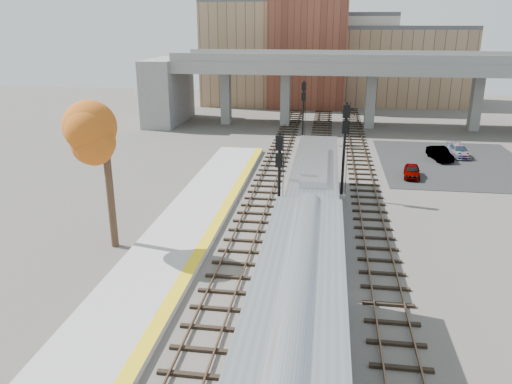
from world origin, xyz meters
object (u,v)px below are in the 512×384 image
(car_c, at_px, (459,151))
(tree, at_px, (105,138))
(locomotive, at_px, (314,190))
(signal_mast_far, at_px, (303,113))
(car_a, at_px, (412,171))
(signal_mast_near, at_px, (279,188))
(signal_mast_mid, at_px, (344,151))
(car_b, at_px, (440,154))

(car_c, bearing_deg, tree, -140.79)
(tree, bearing_deg, locomotive, 25.73)
(signal_mast_far, height_order, tree, tree)
(car_a, relative_size, car_c, 0.84)
(tree, bearing_deg, signal_mast_near, 15.15)
(signal_mast_mid, xyz_separation_m, car_c, (12.06, 14.64, -3.15))
(car_b, bearing_deg, tree, -146.58)
(signal_mast_near, height_order, car_b, signal_mast_near)
(locomotive, bearing_deg, signal_mast_near, -124.36)
(locomotive, xyz_separation_m, car_c, (14.06, 19.82, -1.66))
(signal_mast_mid, relative_size, signal_mast_far, 1.07)
(locomotive, xyz_separation_m, signal_mast_near, (-2.10, -3.07, 1.05))
(locomotive, distance_m, signal_mast_near, 3.87)
(signal_mast_mid, xyz_separation_m, tree, (-13.85, -10.90, 2.95))
(signal_mast_near, height_order, signal_mast_mid, signal_mast_mid)
(signal_mast_mid, xyz_separation_m, car_b, (9.84, 12.94, -3.09))
(tree, relative_size, car_a, 2.70)
(locomotive, distance_m, car_b, 21.71)
(car_a, bearing_deg, car_c, 61.39)
(signal_mast_near, xyz_separation_m, car_b, (13.94, 21.20, -2.65))
(signal_mast_near, height_order, signal_mast_far, signal_mast_far)
(signal_mast_far, height_order, car_b, signal_mast_far)
(locomotive, relative_size, tree, 2.10)
(tree, xyz_separation_m, car_a, (20.08, 17.34, -6.10))
(signal_mast_mid, bearing_deg, signal_mast_near, -116.40)
(tree, bearing_deg, car_b, 45.18)
(car_b, bearing_deg, car_a, -130.80)
(locomotive, relative_size, car_b, 4.89)
(signal_mast_near, relative_size, car_c, 1.70)
(signal_mast_mid, bearing_deg, car_a, 45.94)
(signal_mast_mid, relative_size, car_c, 1.87)
(locomotive, height_order, signal_mast_near, signal_mast_near)
(tree, height_order, car_a, tree)
(signal_mast_near, relative_size, car_b, 1.75)
(signal_mast_far, relative_size, tree, 0.77)
(locomotive, xyz_separation_m, car_a, (8.23, 11.63, -1.67))
(signal_mast_near, bearing_deg, car_a, 54.90)
(signal_mast_mid, relative_size, car_b, 1.91)
(locomotive, xyz_separation_m, signal_mast_far, (-2.10, 23.81, 1.16))
(signal_mast_mid, bearing_deg, locomotive, -111.08)
(signal_mast_near, distance_m, car_a, 18.17)
(tree, relative_size, car_c, 2.27)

